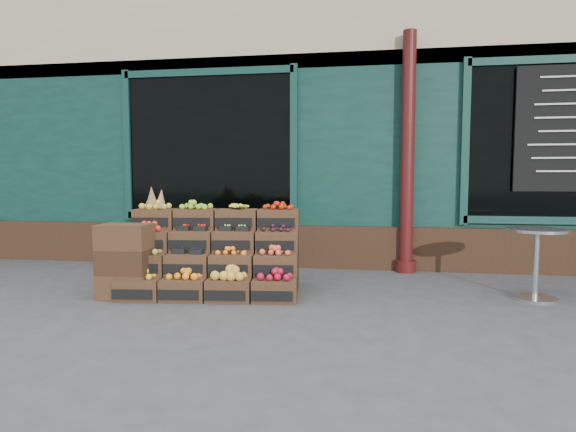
# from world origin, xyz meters

# --- Properties ---
(ground) EXTENTS (60.00, 60.00, 0.00)m
(ground) POSITION_xyz_m (0.00, 0.00, 0.00)
(ground) COLOR #3F3F41
(ground) RESTS_ON ground
(shop_facade) EXTENTS (12.00, 6.24, 4.80)m
(shop_facade) POSITION_xyz_m (0.00, 5.11, 2.40)
(shop_facade) COLOR #0E312B
(shop_facade) RESTS_ON ground
(crate_display) EXTENTS (1.97, 1.12, 1.18)m
(crate_display) POSITION_xyz_m (-1.02, 0.53, 0.36)
(crate_display) COLOR #422A1A
(crate_display) RESTS_ON ground
(spare_crates) EXTENTS (0.54, 0.39, 0.79)m
(spare_crates) POSITION_xyz_m (-1.86, 0.13, 0.39)
(spare_crates) COLOR #422A1A
(spare_crates) RESTS_ON ground
(bistro_table) EXTENTS (0.60, 0.60, 0.75)m
(bistro_table) POSITION_xyz_m (2.42, 0.73, 0.47)
(bistro_table) COLOR silver
(bistro_table) RESTS_ON ground
(shopkeeper) EXTENTS (0.74, 0.58, 1.78)m
(shopkeeper) POSITION_xyz_m (-1.23, 2.96, 0.89)
(shopkeeper) COLOR #1D652A
(shopkeeper) RESTS_ON ground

